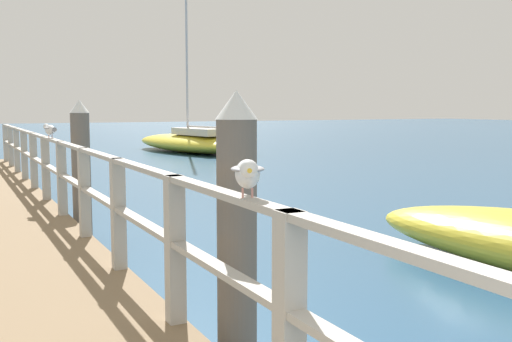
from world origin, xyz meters
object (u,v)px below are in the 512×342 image
seagull_foreground (248,172)px  boat_0 (193,142)px  dock_piling_near (237,243)px  dock_piling_far (81,169)px  seagull_background (50,129)px

seagull_foreground → boat_0: 23.76m
seagull_foreground → dock_piling_near: bearing=-87.9°
dock_piling_near → dock_piling_far: bearing=90.0°
dock_piling_far → boat_0: (7.95, 15.76, -0.61)m
dock_piling_near → seagull_foreground: bearing=-112.2°
dock_piling_far → boat_0: bearing=63.2°
dock_piling_near → seagull_background: bearing=93.7°
seagull_foreground → boat_0: bearing=-86.2°
seagull_foreground → dock_piling_far: bearing=-69.0°
seagull_background → dock_piling_far: bearing=-54.8°
seagull_foreground → seagull_background: bearing=-65.6°
dock_piling_near → seagull_foreground: 1.18m
dock_piling_far → seagull_foreground: 6.49m
dock_piling_far → seagull_foreground: size_ratio=4.71×
dock_piling_near → boat_0: (7.95, 21.28, -0.61)m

